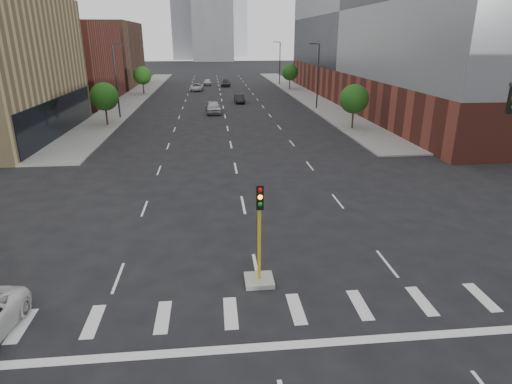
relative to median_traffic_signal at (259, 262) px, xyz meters
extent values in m
cube|color=gray|center=(-15.00, 65.03, -0.90)|extent=(5.00, 92.00, 0.15)
cube|color=gray|center=(15.00, 65.03, -0.90)|extent=(5.00, 92.00, 0.15)
cube|color=brown|center=(-27.50, 57.03, 5.03)|extent=(20.00, 22.00, 12.00)
cube|color=brown|center=(-27.50, 83.03, 5.53)|extent=(20.00, 24.00, 13.00)
cube|color=brown|center=(29.50, 51.03, 1.53)|extent=(24.00, 70.00, 5.00)
cube|color=slate|center=(29.50, 51.03, 12.53)|extent=(24.00, 70.00, 17.00)
cube|color=slate|center=(0.00, 191.03, 21.03)|extent=(18.00, 18.00, 44.00)
cube|color=#999993|center=(0.00, 0.03, -0.87)|extent=(1.20, 1.20, 0.20)
cylinder|color=gold|center=(0.00, 0.03, 0.83)|extent=(0.14, 0.14, 3.20)
cube|color=black|center=(0.00, -0.15, 2.93)|extent=(0.28, 0.18, 1.00)
sphere|color=red|center=(0.00, -0.25, 3.28)|extent=(0.18, 0.18, 0.18)
sphere|color=orange|center=(0.00, -0.25, 2.98)|extent=(0.18, 0.18, 0.18)
sphere|color=#0C7F19|center=(0.00, -0.25, 2.68)|extent=(0.18, 0.18, 0.18)
cylinder|color=#2D2D30|center=(13.50, 46.03, 3.53)|extent=(0.20, 0.20, 9.00)
cube|color=#2D2D30|center=(12.70, 46.03, 8.03)|extent=(1.40, 0.22, 0.15)
cylinder|color=#2D2D30|center=(13.50, 81.03, 3.53)|extent=(0.20, 0.20, 9.00)
cube|color=#2D2D30|center=(12.70, 81.03, 8.03)|extent=(1.40, 0.22, 0.15)
cylinder|color=#2D2D30|center=(-13.50, 41.03, 3.53)|extent=(0.20, 0.20, 9.00)
cube|color=#2D2D30|center=(-12.70, 41.03, 8.03)|extent=(1.40, 0.22, 0.15)
cylinder|color=#382619|center=(-14.00, 36.03, 0.05)|extent=(0.20, 0.20, 1.75)
sphere|color=#184813|center=(-14.00, 36.03, 2.43)|extent=(3.20, 3.20, 3.20)
cylinder|color=#382619|center=(-14.00, 66.03, 0.05)|extent=(0.20, 0.20, 1.75)
sphere|color=#184813|center=(-14.00, 66.03, 2.43)|extent=(3.20, 3.20, 3.20)
cylinder|color=#382619|center=(14.00, 31.03, 0.05)|extent=(0.20, 0.20, 1.75)
sphere|color=#184813|center=(14.00, 31.03, 2.43)|extent=(3.20, 3.20, 3.20)
cylinder|color=#382619|center=(14.00, 71.03, 0.05)|extent=(0.20, 0.20, 1.75)
sphere|color=#184813|center=(14.00, 71.03, 2.43)|extent=(3.20, 3.20, 3.20)
imported|color=#A5A4A9|center=(-1.50, 43.71, -0.13)|extent=(2.27, 5.04, 1.68)
imported|color=black|center=(2.73, 53.38, -0.30)|extent=(1.53, 4.14, 1.35)
imported|color=#B9B9B9|center=(-4.50, 70.93, -0.28)|extent=(2.80, 5.18, 1.38)
imported|color=black|center=(1.50, 78.60, -0.31)|extent=(2.23, 4.71, 1.33)
imported|color=#B7B7BC|center=(-2.44, 81.57, -0.29)|extent=(1.71, 4.07, 1.37)
camera|label=1|loc=(-1.74, -15.53, 8.72)|focal=30.00mm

